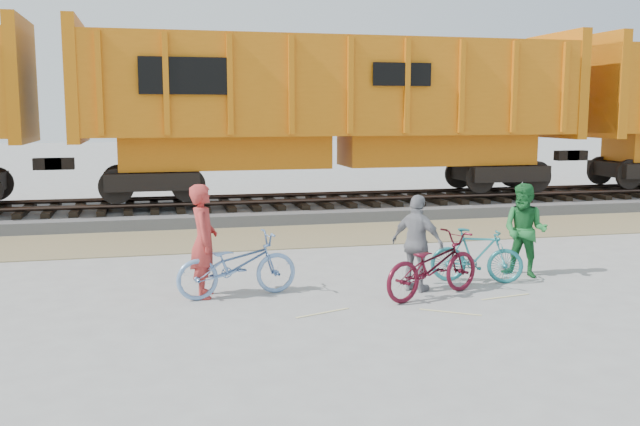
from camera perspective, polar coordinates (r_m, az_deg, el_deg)
The scene contains 11 objects.
ground at distance 11.36m, azimuth 4.18°, elevation -6.58°, with size 120.00×120.00×0.00m, color #9E9E99.
gravel_strip at distance 16.56m, azimuth -1.63°, elevation -1.85°, with size 120.00×3.00×0.02m, color #897955.
ballast_bed at distance 19.94m, azimuth -3.72°, elevation 0.24°, with size 120.00×4.00×0.30m, color slate.
track at distance 19.89m, azimuth -3.73°, elevation 1.17°, with size 120.00×2.60×0.24m.
hopper_car_center at distance 20.12m, azimuth 1.19°, elevation 8.49°, with size 14.00×3.13×4.65m.
bicycle_blue at distance 11.23m, azimuth -6.66°, elevation -4.14°, with size 0.67×1.92×1.01m, color #7096C9.
bicycle_teal at distance 12.35m, azimuth 12.43°, elevation -3.34°, with size 0.44×1.54×0.93m, color #1F6E74.
bicycle_maroon at distance 11.26m, azimuth 8.99°, elevation -4.16°, with size 0.67×1.91×1.00m, color #520E1E.
person_solo at distance 11.21m, azimuth -9.29°, elevation -2.22°, with size 0.65×0.42×1.77m, color #AA2F2C.
person_man at distance 12.93m, azimuth 16.08°, elevation -1.35°, with size 0.80×0.62×1.64m, color #1D692E.
person_woman at distance 11.53m, azimuth 7.80°, elevation -2.42°, with size 0.92×0.38×1.57m, color gray.
Camera 1 is at (-3.38, -10.46, 2.88)m, focal length 40.00 mm.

